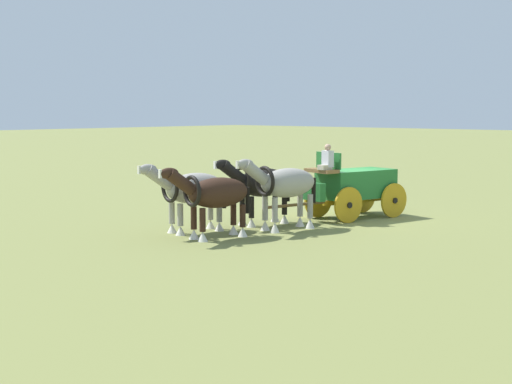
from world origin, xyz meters
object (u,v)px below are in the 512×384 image
at_px(show_wagon, 353,185).
at_px(draft_horse_lead_near, 214,195).
at_px(draft_horse_lead_off, 192,190).
at_px(draft_horse_rear_off, 260,184).
at_px(draft_horse_rear_near, 284,185).

distance_m(show_wagon, draft_horse_lead_near, 6.18).
distance_m(show_wagon, draft_horse_lead_off, 6.17).
bearing_deg(draft_horse_lead_off, draft_horse_rear_off, 167.47).
relative_size(draft_horse_lead_near, draft_horse_lead_off, 1.00).
height_order(draft_horse_rear_off, draft_horse_lead_near, draft_horse_rear_off).
distance_m(show_wagon, draft_horse_rear_near, 3.61).
distance_m(draft_horse_rear_off, draft_horse_lead_near, 2.91).
bearing_deg(draft_horse_lead_off, draft_horse_rear_near, 140.88).
distance_m(draft_horse_rear_near, draft_horse_lead_near, 2.61).
xyz_separation_m(draft_horse_rear_near, draft_horse_lead_off, (2.25, -1.83, -0.10)).
bearing_deg(draft_horse_rear_off, show_wagon, 156.98).
height_order(show_wagon, draft_horse_lead_off, show_wagon).
xyz_separation_m(draft_horse_rear_off, draft_horse_lead_off, (2.54, -0.56, -0.02)).
bearing_deg(show_wagon, draft_horse_rear_off, -23.02).
xyz_separation_m(show_wagon, draft_horse_rear_off, (3.31, -1.41, 0.19)).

